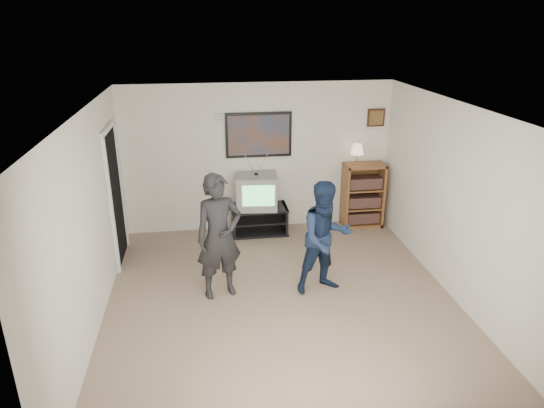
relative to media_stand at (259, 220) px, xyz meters
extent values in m
cube|color=#77614C|center=(0.03, -2.23, -0.24)|extent=(4.50, 5.00, 0.01)
cube|color=white|center=(0.03, -2.23, 2.26)|extent=(4.50, 5.00, 0.01)
cube|color=silver|center=(0.03, 0.27, 1.01)|extent=(4.50, 0.01, 2.50)
cube|color=silver|center=(-2.22, -2.23, 1.01)|extent=(0.01, 5.00, 2.50)
cube|color=silver|center=(2.28, -2.23, 1.01)|extent=(0.01, 5.00, 2.50)
cube|color=black|center=(0.00, 0.00, 0.22)|extent=(0.94, 0.52, 0.04)
cube|color=black|center=(0.00, 0.00, -0.22)|extent=(0.94, 0.52, 0.04)
cube|color=black|center=(-0.44, 0.00, 0.00)|extent=(0.04, 0.50, 0.47)
cube|color=black|center=(0.44, 0.00, 0.00)|extent=(0.04, 0.50, 0.47)
imported|color=black|center=(-0.74, -1.89, 0.60)|extent=(0.70, 0.56, 1.68)
imported|color=#16233E|center=(0.64, -1.98, 0.53)|extent=(0.85, 0.72, 1.54)
cube|color=white|center=(-0.78, -1.63, 1.05)|extent=(0.07, 0.11, 0.03)
cube|color=white|center=(0.67, -1.71, 0.91)|extent=(0.05, 0.13, 0.04)
cube|color=black|center=(0.03, 0.25, 1.41)|extent=(1.10, 0.03, 0.75)
cube|color=white|center=(-0.52, 0.25, 1.71)|extent=(0.28, 0.02, 0.14)
cube|color=black|center=(2.03, 0.25, 1.64)|extent=(0.30, 0.03, 0.30)
cube|color=black|center=(-2.20, -0.63, 0.76)|extent=(0.03, 0.85, 2.00)
camera|label=1|loc=(-0.88, -7.56, 3.24)|focal=32.00mm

